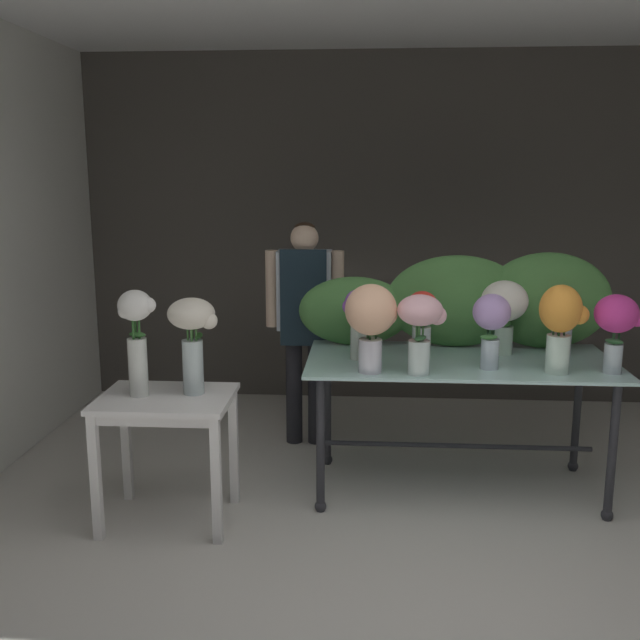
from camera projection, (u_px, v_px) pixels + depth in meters
The scene contains 17 objects.
ground_plane at pixel (412, 483), 4.64m from camera, with size 8.25×8.25×0.00m, color beige.
wall_back at pixel (404, 231), 6.18m from camera, with size 5.60×0.12×2.97m, color #4C4742.
display_table_glass at pixel (459, 380), 4.40m from camera, with size 1.86×0.91×0.86m.
side_table_white at pixel (166, 413), 4.02m from camera, with size 0.74×0.58×0.75m.
florist at pixel (305, 310), 5.15m from camera, with size 0.56×0.24×1.63m.
foliage_backdrop at pixel (474, 303), 4.63m from camera, with size 2.01×0.29×0.62m.
vase_magenta_roses at pixel (616, 321), 4.01m from camera, with size 0.26×0.24×0.45m.
vase_violet_ranunculus at pixel (360, 317), 4.33m from camera, with size 0.21×0.19×0.43m.
vase_ivory_snapdragons at pixel (504, 307), 4.44m from camera, with size 0.29×0.29×0.47m.
vase_lilac_tulips at pixel (492, 322), 4.10m from camera, with size 0.22×0.22×0.44m.
vase_peach_peonies at pixel (372, 317), 4.03m from camera, with size 0.30×0.29×0.51m.
vase_rosy_anemones at pixel (563, 315), 4.43m from camera, with size 0.22×0.22×0.43m.
vase_scarlet_lilies at pixel (422, 320), 4.33m from camera, with size 0.21×0.20×0.42m.
vase_sunset_dahlias at pixel (560, 320), 4.01m from camera, with size 0.28×0.24×0.51m.
vase_blush_carnations at pixel (421, 323), 3.99m from camera, with size 0.28×0.25×0.46m.
vase_white_roses_tall at pixel (137, 333), 3.94m from camera, with size 0.21×0.19×0.60m.
vase_cream_lisianthus_tall at pixel (193, 332), 3.98m from camera, with size 0.28×0.26×0.55m.
Camera 1 is at (-0.30, -2.49, 1.96)m, focal length 40.21 mm.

